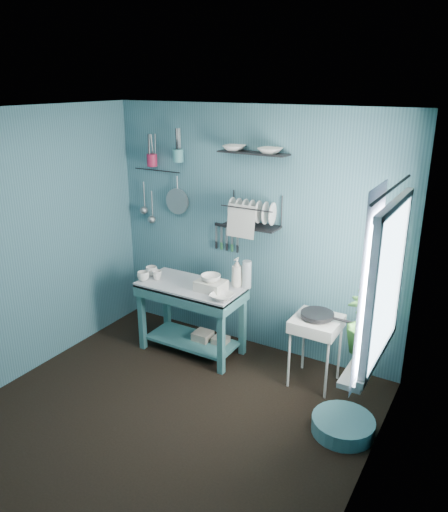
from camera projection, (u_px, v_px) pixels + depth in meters
The scene contains 35 objects.
floor at pixel (169, 416), 4.25m from camera, with size 3.20×3.20×0.00m, color black.
ceiling at pixel (155, 112), 3.42m from camera, with size 3.20×3.20×0.00m, color silver.
wall_back at pixel (252, 232), 5.05m from camera, with size 3.20×3.20×0.00m, color #345F6C.
wall_left at pixel (23, 247), 4.60m from camera, with size 3.00×3.00×0.00m, color #345F6C.
wall_right at pixel (371, 331), 3.07m from camera, with size 3.00×3.00×0.00m, color #345F6C.
work_counter at pixel (192, 318), 5.16m from camera, with size 1.07×0.53×0.75m, color #316467.
mug_left at pixel (143, 276), 5.12m from camera, with size 0.12×0.12×0.10m, color silver.
mug_mid at pixel (157, 275), 5.15m from camera, with size 0.10×0.10×0.09m, color silver.
mug_right at pixel (151, 271), 5.26m from camera, with size 0.12×0.12×0.10m, color silver.
wash_tub at pixel (211, 286), 4.88m from camera, with size 0.28×0.22×0.10m, color beige.
tub_bowl at pixel (211, 278), 4.86m from camera, with size 0.20×0.20×0.06m, color silver.
soap_bottle at pixel (237, 272), 4.95m from camera, with size 0.12×0.12×0.30m, color beige.
water_bottle at pixel (247, 274), 4.92m from camera, with size 0.09×0.09×0.28m, color #A2AEB5.
counter_bowl at pixel (222, 297), 4.69m from camera, with size 0.22×0.22×0.05m, color silver.
hotplate_stand at pixel (315, 351), 4.62m from camera, with size 0.42×0.42×0.67m, color beige.
frying_pan at pixel (317, 314), 4.50m from camera, with size 0.30×0.30×0.04m, color black.
knife_strip at pixel (227, 226), 5.15m from camera, with size 0.32×0.02×0.03m, color black.
dish_rack at pixel (252, 211), 4.83m from camera, with size 0.55×0.24×0.32m, color black.
upper_shelf at pixel (253, 153), 4.68m from camera, with size 0.70×0.18×0.01m, color black.
shelf_bowl_left at pixel (234, 156), 4.79m from camera, with size 0.21×0.21×0.05m, color silver.
shelf_bowl_right at pixel (270, 150), 4.59m from camera, with size 0.22×0.22×0.05m, color silver.
utensil_cup_magenta at pixel (152, 160), 5.33m from camera, with size 0.11×0.11×0.13m, color maroon.
utensil_cup_teal at pixel (178, 156), 5.15m from camera, with size 0.11×0.11×0.13m, color teal.
colander at pixel (177, 201), 5.36m from camera, with size 0.28×0.28×0.03m, color gray.
ladle_outer at pixel (144, 195), 5.58m from camera, with size 0.01×0.01×0.30m, color gray.
ladle_inner at pixel (152, 204), 5.56m from camera, with size 0.01×0.01×0.30m, color gray.
hook_rail at pixel (157, 170), 5.40m from camera, with size 0.01×0.01×0.60m, color black.
window_glass at pixel (389, 283), 3.40m from camera, with size 1.10×1.10×0.00m, color white.
windowsill at pixel (368, 356), 3.63m from camera, with size 0.16×0.95×0.04m, color beige.
curtain at pixel (368, 290), 3.17m from camera, with size 1.35×1.35×0.00m, color white.
curtain_rod at pixel (393, 189), 3.20m from camera, with size 0.02×0.02×1.05m, color black.
potted_plant at pixel (365, 323), 3.57m from camera, with size 0.26×0.26×0.47m, color #346F2C.
storage_tin_large at pixel (203, 341), 5.24m from camera, with size 0.18×0.18×0.22m, color gray.
storage_tin_small at pixel (221, 346), 5.18m from camera, with size 0.15×0.15×0.20m, color gray.
floor_basin at pixel (343, 425), 4.04m from camera, with size 0.51×0.51×0.13m, color teal.
Camera 1 is at (2.20, -2.83, 2.71)m, focal length 35.00 mm.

